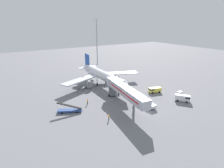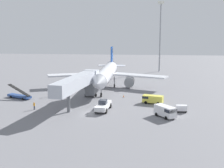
# 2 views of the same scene
# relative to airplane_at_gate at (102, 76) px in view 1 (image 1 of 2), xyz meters

# --- Properties ---
(ground_plane) EXTENTS (300.00, 300.00, 0.00)m
(ground_plane) POSITION_rel_airplane_at_gate_xyz_m (0.35, -28.53, -4.33)
(ground_plane) COLOR slate
(airplane_at_gate) EXTENTS (36.98, 38.44, 11.55)m
(airplane_at_gate) POSITION_rel_airplane_at_gate_xyz_m (0.00, 0.00, 0.00)
(airplane_at_gate) COLOR silver
(airplane_at_gate) RESTS_ON ground
(jet_bridge) EXTENTS (6.62, 24.05, 7.04)m
(jet_bridge) POSITION_rel_airplane_at_gate_xyz_m (-3.97, -21.53, 1.00)
(jet_bridge) COLOR #B2B7C1
(jet_bridge) RESTS_ON ground
(pushback_tug) EXTENTS (3.08, 7.46, 2.44)m
(pushback_tug) POSITION_rel_airplane_at_gate_xyz_m (2.31, -26.07, -3.21)
(pushback_tug) COLOR white
(pushback_tug) RESTS_ON ground
(belt_loader_truck) EXTENTS (7.33, 4.79, 3.40)m
(belt_loader_truck) POSITION_rel_airplane_at_gate_xyz_m (-20.70, -16.65, -3.55)
(belt_loader_truck) COLOR #2D4C8E
(belt_loader_truck) RESTS_ON ground
(service_van_near_left) EXTENTS (4.47, 5.09, 2.31)m
(service_van_near_left) POSITION_rel_airplane_at_gate_xyz_m (15.45, -29.99, -3.02)
(service_van_near_left) COLOR white
(service_van_near_left) RESTS_ON ground
(service_van_rear_left) EXTENTS (5.15, 3.20, 1.97)m
(service_van_rear_left) POSITION_rel_airplane_at_gate_xyz_m (13.15, -18.67, -3.19)
(service_van_rear_left) COLOR #E5DB4C
(service_van_rear_left) RESTS_ON ground
(baggage_cart_mid_center) EXTENTS (2.28, 1.45, 1.52)m
(baggage_cart_mid_center) POSITION_rel_airplane_at_gate_xyz_m (19.13, -25.78, -3.49)
(baggage_cart_mid_center) COLOR #38383D
(baggage_cart_mid_center) RESTS_ON ground
(ground_crew_worker_foreground) EXTENTS (0.36, 0.36, 1.76)m
(ground_crew_worker_foreground) POSITION_rel_airplane_at_gate_xyz_m (-12.94, -27.01, -3.39)
(ground_crew_worker_foreground) COLOR #1E2333
(ground_crew_worker_foreground) RESTS_ON ground
(ground_crew_worker_midground) EXTENTS (0.48, 0.48, 1.83)m
(ground_crew_worker_midground) POSITION_rel_airplane_at_gate_xyz_m (-13.68, -14.37, -3.36)
(ground_crew_worker_midground) COLOR #1E2333
(ground_crew_worker_midground) RESTS_ON ground
(safety_cone_alpha) EXTENTS (0.40, 0.40, 0.61)m
(safety_cone_alpha) POSITION_rel_airplane_at_gate_xyz_m (5.93, -12.70, -4.03)
(safety_cone_alpha) COLOR black
(safety_cone_alpha) RESTS_ON ground
(apron_light_mast) EXTENTS (2.40, 2.40, 28.69)m
(apron_light_mast) POSITION_rel_airplane_at_gate_xyz_m (17.68, 38.09, 15.24)
(apron_light_mast) COLOR #93969B
(apron_light_mast) RESTS_ON ground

